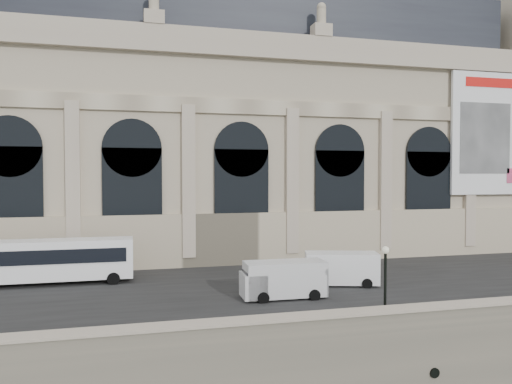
# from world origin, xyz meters

# --- Properties ---
(quay) EXTENTS (160.00, 70.00, 6.00)m
(quay) POSITION_xyz_m (0.00, 35.00, 3.00)
(quay) COLOR gray
(quay) RESTS_ON ground
(street) EXTENTS (160.00, 24.00, 0.06)m
(street) POSITION_xyz_m (0.00, 14.00, 6.03)
(street) COLOR #2D2D2D
(street) RESTS_ON quay
(parapet) EXTENTS (160.00, 1.40, 1.21)m
(parapet) POSITION_xyz_m (0.00, 0.60, 6.62)
(parapet) COLOR gray
(parapet) RESTS_ON quay
(museum) EXTENTS (69.00, 18.70, 29.10)m
(museum) POSITION_xyz_m (-5.98, 30.86, 19.72)
(museum) COLOR #BDAD91
(museum) RESTS_ON quay
(bus_left) EXTENTS (11.99, 2.91, 3.52)m
(bus_left) POSITION_xyz_m (-20.02, 17.43, 7.97)
(bus_left) COLOR white
(bus_left) RESTS_ON quay
(van_b) EXTENTS (5.90, 2.56, 2.60)m
(van_b) POSITION_xyz_m (-4.28, 8.79, 7.33)
(van_b) COLOR silver
(van_b) RESTS_ON quay
(van_c) EXTENTS (6.15, 3.68, 2.57)m
(van_c) POSITION_xyz_m (1.26, 11.66, 7.31)
(van_c) COLOR white
(van_c) RESTS_ON quay
(lamp_right) EXTENTS (0.45, 0.45, 4.38)m
(lamp_right) POSITION_xyz_m (0.29, 2.45, 8.18)
(lamp_right) COLOR black
(lamp_right) RESTS_ON quay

